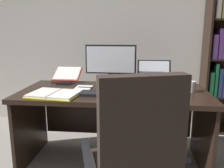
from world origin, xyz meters
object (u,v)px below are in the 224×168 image
(reading_stand_with_book, at_px, (67,75))
(monitor, at_px, (111,64))
(laptop, at_px, (154,80))
(keyboard, at_px, (105,94))
(computer_mouse, at_px, (141,94))
(pen, at_px, (85,87))
(desk, at_px, (114,108))
(notepad, at_px, (83,88))
(open_binder, at_px, (55,94))
(office_chair, at_px, (135,168))
(coffee_mug, at_px, (191,86))

(reading_stand_with_book, bearing_deg, monitor, -8.59)
(monitor, bearing_deg, reading_stand_with_book, 171.41)
(laptop, xyz_separation_m, keyboard, (-0.44, -0.43, -0.04))
(monitor, distance_m, keyboard, 0.46)
(computer_mouse, xyz_separation_m, pen, (-0.52, 0.21, -0.01))
(desk, height_order, notepad, notepad)
(reading_stand_with_book, relative_size, pen, 2.11)
(laptop, bearing_deg, open_binder, -151.06)
(keyboard, xyz_separation_m, open_binder, (-0.43, -0.05, -0.00))
(reading_stand_with_book, bearing_deg, keyboard, -46.03)
(laptop, bearing_deg, computer_mouse, -107.87)
(laptop, relative_size, open_binder, 0.76)
(notepad, xyz_separation_m, pen, (0.02, 0.00, 0.01))
(office_chair, distance_m, open_binder, 0.94)
(desk, bearing_deg, reading_stand_with_book, 154.21)
(desk, distance_m, computer_mouse, 0.40)
(monitor, height_order, notepad, monitor)
(computer_mouse, height_order, open_binder, computer_mouse)
(laptop, xyz_separation_m, pen, (-0.65, -0.22, -0.04))
(computer_mouse, height_order, pen, computer_mouse)
(monitor, xyz_separation_m, computer_mouse, (0.30, -0.42, -0.18))
(keyboard, bearing_deg, open_binder, -173.29)
(office_chair, distance_m, coffee_mug, 1.00)
(keyboard, bearing_deg, coffee_mug, 14.36)
(desk, bearing_deg, computer_mouse, -44.01)
(desk, distance_m, reading_stand_with_book, 0.65)
(pen, distance_m, coffee_mug, 0.96)
(keyboard, bearing_deg, computer_mouse, 0.00)
(reading_stand_with_book, xyz_separation_m, coffee_mug, (1.21, -0.30, -0.02))
(office_chair, distance_m, monitor, 1.18)
(monitor, bearing_deg, desk, -73.30)
(keyboard, height_order, computer_mouse, computer_mouse)
(computer_mouse, distance_m, notepad, 0.58)
(desk, height_order, monitor, monitor)
(desk, bearing_deg, pen, -173.78)
(notepad, relative_size, coffee_mug, 2.17)
(computer_mouse, height_order, notepad, computer_mouse)
(laptop, height_order, coffee_mug, laptop)
(office_chair, relative_size, pen, 7.35)
(computer_mouse, relative_size, notepad, 0.50)
(office_chair, bearing_deg, coffee_mug, 42.17)
(desk, bearing_deg, laptop, 26.53)
(monitor, relative_size, keyboard, 1.21)
(pen, bearing_deg, open_binder, -129.06)
(keyboard, height_order, notepad, keyboard)
(reading_stand_with_book, height_order, coffee_mug, reading_stand_with_book)
(pen, bearing_deg, reading_stand_with_book, 132.08)
(desk, relative_size, open_binder, 3.78)
(pen, relative_size, coffee_mug, 1.45)
(desk, relative_size, laptop, 4.98)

